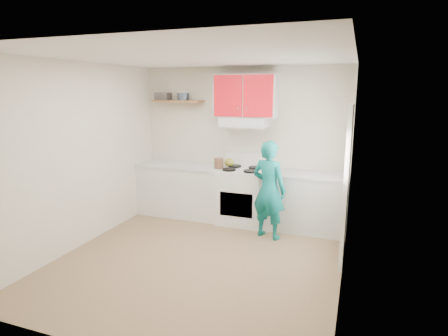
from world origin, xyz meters
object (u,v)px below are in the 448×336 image
at_px(stove, 242,196).
at_px(crock, 219,164).
at_px(person, 269,190).
at_px(kettle, 229,162).
at_px(tin, 183,97).

xyz_separation_m(stove, crock, (-0.40, -0.05, 0.54)).
relative_size(stove, crock, 4.83).
bearing_deg(person, crock, -7.21).
bearing_deg(kettle, tin, -169.24).
distance_m(kettle, crock, 0.24).
height_order(stove, kettle, kettle).
bearing_deg(tin, kettle, 1.43).
xyz_separation_m(crock, person, (0.97, -0.44, -0.25)).
distance_m(crock, person, 1.09).
distance_m(tin, crock, 1.34).
height_order(tin, person, tin).
xyz_separation_m(stove, tin, (-1.12, 0.14, 1.64)).
relative_size(tin, person, 0.14).
bearing_deg(crock, stove, 7.04).
relative_size(stove, person, 0.62).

